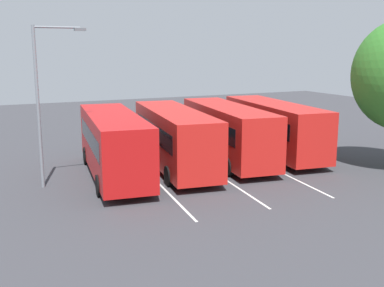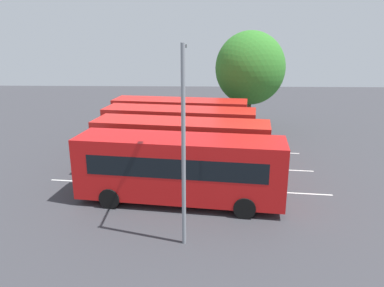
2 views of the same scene
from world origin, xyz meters
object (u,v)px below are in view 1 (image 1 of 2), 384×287
bus_center_left (227,131)px  bus_far_right (114,143)px  pedestrian (181,130)px  bus_far_left (273,127)px  street_lamp (43,96)px  bus_center_right (174,137)px

bus_center_left → bus_far_right: size_ratio=1.00×
pedestrian → bus_far_left: bearing=39.4°
street_lamp → bus_center_right: bearing=3.1°
street_lamp → pedestrian: bearing=32.6°
street_lamp → bus_far_left: bearing=2.8°
bus_center_right → pedestrian: (6.45, -3.29, -0.89)m
bus_far_right → street_lamp: bearing=104.2°
bus_far_left → bus_center_right: (-0.48, 7.08, 0.00)m
bus_far_left → pedestrian: bearing=40.0°
bus_far_left → bus_center_left: bearing=100.2°
bus_center_left → bus_center_right: 3.62m
pedestrian → bus_center_left: bearing=10.0°
bus_center_right → pedestrian: size_ratio=6.39×
bus_far_left → street_lamp: size_ratio=1.32×
pedestrian → street_lamp: 13.02m
bus_far_right → street_lamp: 4.42m
pedestrian → bus_center_right: bearing=-20.0°
bus_far_right → pedestrian: bearing=-38.7°
bus_far_right → pedestrian: bus_far_right is taller
bus_center_right → pedestrian: 7.30m
bus_center_right → street_lamp: (-0.57, 7.08, 2.66)m
pedestrian → bus_far_right: bearing=-39.1°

